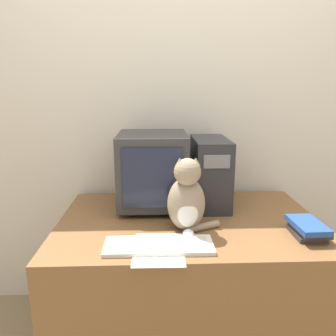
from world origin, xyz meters
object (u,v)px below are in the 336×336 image
object	(u,v)px
cat	(187,199)
crt_monitor	(153,170)
computer_tower	(210,172)
pen	(133,241)
book_stack	(308,229)
keyboard	(159,245)

from	to	relation	value
cat	crt_monitor	bearing A→B (deg)	114.43
crt_monitor	cat	world-z (taller)	crt_monitor
crt_monitor	computer_tower	xyz separation A→B (m)	(0.33, 0.02, -0.02)
cat	pen	world-z (taller)	cat
crt_monitor	book_stack	world-z (taller)	crt_monitor
computer_tower	pen	world-z (taller)	computer_tower
book_stack	cat	bearing A→B (deg)	170.68
crt_monitor	pen	distance (m)	0.50
computer_tower	keyboard	distance (m)	0.63
book_stack	pen	xyz separation A→B (m)	(-0.80, -0.02, -0.03)
book_stack	computer_tower	bearing A→B (deg)	130.88
keyboard	pen	distance (m)	0.13
keyboard	book_stack	bearing A→B (deg)	7.02
crt_monitor	book_stack	bearing A→B (deg)	-30.58
crt_monitor	keyboard	world-z (taller)	crt_monitor
keyboard	crt_monitor	bearing A→B (deg)	93.12
computer_tower	book_stack	xyz separation A→B (m)	(0.38, -0.44, -0.16)
computer_tower	keyboard	world-z (taller)	computer_tower
crt_monitor	computer_tower	distance (m)	0.33
pen	cat	bearing A→B (deg)	24.26
cat	pen	size ratio (longest dim) A/B	2.93
keyboard	cat	size ratio (longest dim) A/B	1.30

